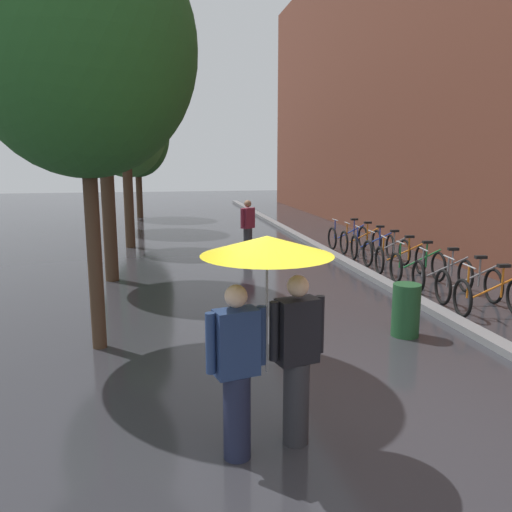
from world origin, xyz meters
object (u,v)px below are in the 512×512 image
Objects in this scene: parked_bicycle_7 at (360,241)px; parked_bicycle_4 at (400,259)px; street_tree_4 at (137,135)px; parked_bicycle_1 at (468,285)px; street_tree_0 at (82,49)px; litter_bin at (406,310)px; street_tree_3 at (126,125)px; parked_bicycle_0 at (490,296)px; parked_bicycle_8 at (348,237)px; parked_bicycle_3 at (417,266)px; parked_bicycle_2 at (442,275)px; pedestrian_walking_midground at (248,227)px; street_tree_2 at (125,122)px; couple_under_umbrella at (267,305)px; parked_bicycle_5 at (386,252)px; parked_bicycle_6 at (372,246)px; street_tree_1 at (102,81)px.

parked_bicycle_4 is at bearing -92.32° from parked_bicycle_7.
parked_bicycle_1 is (6.69, -16.53, -3.48)m from street_tree_4.
street_tree_0 is 6.13m from litter_bin.
parked_bicycle_4 is at bearing -54.25° from street_tree_3.
parked_bicycle_1 reaches higher than litter_bin.
parked_bicycle_8 is (0.04, 7.13, 0.00)m from parked_bicycle_0.
parked_bicycle_4 is at bearing -90.47° from parked_bicycle_8.
parked_bicycle_3 is at bearing 89.92° from parked_bicycle_0.
street_tree_4 is 5.00× the size of parked_bicycle_2.
parked_bicycle_4 is at bearing -45.60° from pedestrian_walking_midground.
parked_bicycle_8 is at bearing 89.71° from parked_bicycle_0.
couple_under_umbrella is (1.84, -12.20, -2.45)m from street_tree_2.
parked_bicycle_3 is at bearing -42.54° from street_tree_2.
parked_bicycle_1 is at bearing -90.01° from parked_bicycle_5.
parked_bicycle_7 is 0.69× the size of pedestrian_walking_midground.
parked_bicycle_3 is at bearing 51.48° from couple_under_umbrella.
parked_bicycle_2 is 1.05× the size of parked_bicycle_5.
parked_bicycle_7 is (6.79, -2.47, -3.53)m from street_tree_2.
parked_bicycle_6 is at bearing 87.87° from parked_bicycle_3.
street_tree_0 is 3.75× the size of pedestrian_walking_midground.
street_tree_3 is 7.95m from pedestrian_walking_midground.
couple_under_umbrella reaches higher than parked_bicycle_3.
parked_bicycle_1 is 6.84m from pedestrian_walking_midground.
street_tree_0 reaches higher than street_tree_2.
street_tree_4 is (0.07, 8.57, -0.05)m from street_tree_2.
street_tree_1 reaches higher than street_tree_0.
parked_bicycle_2 is at bearing -66.85° from street_tree_4.
parked_bicycle_0 is 6.03m from couple_under_umbrella.
parked_bicycle_3 is 1.02× the size of parked_bicycle_5.
street_tree_2 is 4.72× the size of parked_bicycle_3.
parked_bicycle_3 is 0.53× the size of couple_under_umbrella.
street_tree_1 is 5.73× the size of parked_bicycle_8.
parked_bicycle_2 is 7.20m from couple_under_umbrella.
couple_under_umbrella is 10.37m from pedestrian_walking_midground.
parked_bicycle_0 is (6.67, -8.77, -3.53)m from street_tree_2.
street_tree_4 is 4.98× the size of parked_bicycle_4.
street_tree_1 is 9.03m from parked_bicycle_0.
parked_bicycle_8 is at bearing -13.75° from street_tree_2.
pedestrian_walking_midground is at bearing 35.42° from street_tree_1.
street_tree_1 is at bearing -92.66° from street_tree_2.
parked_bicycle_2 is at bearing -87.72° from parked_bicycle_4.
parked_bicycle_1 is at bearing -67.96° from street_tree_4.
street_tree_0 is 5.44× the size of parked_bicycle_5.
parked_bicycle_7 is 3.39m from pedestrian_walking_midground.
parked_bicycle_4 and parked_bicycle_7 have the same top height.
parked_bicycle_5 is 1.01× the size of parked_bicycle_8.
parked_bicycle_3 and parked_bicycle_5 have the same top height.
pedestrian_walking_midground reaches higher than parked_bicycle_5.
street_tree_3 is 5.43× the size of parked_bicycle_3.
parked_bicycle_0 is 0.72× the size of pedestrian_walking_midground.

